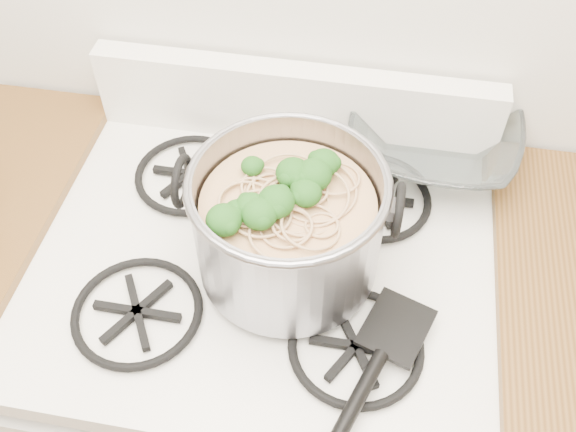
{
  "coord_description": "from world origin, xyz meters",
  "views": [
    {
      "loc": [
        0.15,
        0.64,
        1.76
      ],
      "look_at": [
        0.04,
        1.24,
        1.04
      ],
      "focal_mm": 40.0,
      "sensor_mm": 36.0,
      "label": 1
    }
  ],
  "objects_px": {
    "stock_pot": "(288,225)",
    "glass_bowl": "(431,146)",
    "gas_range": "(270,381)",
    "spatula": "(397,325)"
  },
  "relations": [
    {
      "from": "stock_pot",
      "to": "glass_bowl",
      "type": "xyz_separation_m",
      "value": [
        0.22,
        0.3,
        -0.08
      ]
    },
    {
      "from": "gas_range",
      "to": "glass_bowl",
      "type": "height_order",
      "value": "glass_bowl"
    },
    {
      "from": "gas_range",
      "to": "glass_bowl",
      "type": "relative_size",
      "value": 7.38
    },
    {
      "from": "stock_pot",
      "to": "glass_bowl",
      "type": "height_order",
      "value": "stock_pot"
    },
    {
      "from": "glass_bowl",
      "to": "gas_range",
      "type": "bearing_deg",
      "value": -133.24
    },
    {
      "from": "gas_range",
      "to": "glass_bowl",
      "type": "distance_m",
      "value": 0.63
    },
    {
      "from": "stock_pot",
      "to": "spatula",
      "type": "distance_m",
      "value": 0.22
    },
    {
      "from": "gas_range",
      "to": "spatula",
      "type": "bearing_deg",
      "value": -26.52
    },
    {
      "from": "stock_pot",
      "to": "glass_bowl",
      "type": "bearing_deg",
      "value": 53.79
    },
    {
      "from": "spatula",
      "to": "glass_bowl",
      "type": "xyz_separation_m",
      "value": [
        0.04,
        0.39,
        0.0
      ]
    }
  ]
}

